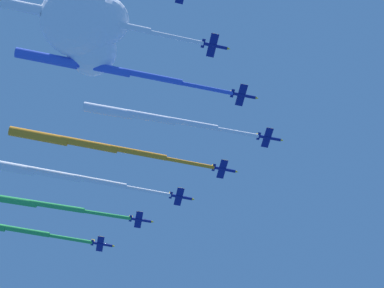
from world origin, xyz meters
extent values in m
cylinder|color=navy|center=(-0.56, -28.30, 198.81)|extent=(3.35, 9.02, 1.20)
cone|color=yellow|center=(0.67, -33.20, 198.81)|extent=(1.42, 1.54, 1.14)
cylinder|color=black|center=(-1.71, -23.70, 198.81)|extent=(1.02, 0.80, 0.90)
ellipsoid|color=black|center=(-0.12, -30.23, 199.28)|extent=(1.26, 2.04, 0.75)
cube|color=navy|center=(-0.68, -27.78, 198.76)|extent=(8.78, 4.65, 0.96)
cube|color=yellow|center=(3.03, -26.85, 199.21)|extent=(1.24, 2.40, 0.17)
cube|color=yellow|center=(-4.41, -28.71, 198.46)|extent=(1.24, 2.40, 0.17)
cube|color=navy|center=(-1.47, -24.64, 198.81)|extent=(3.37, 1.84, 0.41)
cube|color=yellow|center=(-1.57, -24.66, 199.76)|extent=(0.64, 1.43, 1.90)
cylinder|color=white|center=(-3.67, -15.89, 198.81)|extent=(5.81, 17.65, 1.53)
cylinder|color=white|center=(-7.72, -0.94, 198.78)|extent=(6.56, 17.83, 2.30)
cylinder|color=white|center=(-11.09, 14.18, 198.83)|extent=(7.30, 18.02, 3.06)
cylinder|color=white|center=(-14.43, 29.30, 198.87)|extent=(8.04, 18.20, 3.83)
cylinder|color=navy|center=(10.73, -11.33, 196.94)|extent=(3.48, 9.00, 1.19)
cone|color=yellow|center=(12.04, -16.20, 196.94)|extent=(1.43, 1.55, 1.13)
cylinder|color=black|center=(9.50, -6.74, 196.94)|extent=(1.02, 0.81, 0.89)
ellipsoid|color=black|center=(11.21, -13.25, 197.40)|extent=(1.28, 2.05, 0.74)
cube|color=navy|center=(10.59, -10.80, 196.89)|extent=(8.80, 4.78, 0.83)
cube|color=yellow|center=(14.29, -9.81, 197.28)|extent=(1.28, 2.40, 0.16)
cube|color=yellow|center=(6.88, -11.80, 196.64)|extent=(1.28, 2.40, 0.16)
cube|color=navy|center=(9.75, -7.67, 196.94)|extent=(3.37, 1.89, 0.36)
cube|color=yellow|center=(9.67, -7.70, 197.89)|extent=(0.63, 1.42, 1.90)
cylinder|color=orange|center=(7.05, 2.38, 196.94)|extent=(6.92, 20.69, 1.51)
cylinder|color=orange|center=(2.02, 19.96, 196.91)|extent=(7.65, 20.89, 2.27)
cylinder|color=orange|center=(-2.33, 37.72, 196.95)|extent=(8.38, 21.09, 3.02)
cylinder|color=orange|center=(-6.65, 55.48, 196.98)|extent=(9.10, 21.28, 3.78)
cylinder|color=navy|center=(-18.62, -18.86, 196.77)|extent=(3.45, 9.01, 1.19)
cone|color=yellow|center=(-17.33, -23.74, 196.77)|extent=(1.43, 1.55, 1.13)
cylinder|color=black|center=(-19.84, -14.27, 196.77)|extent=(1.02, 0.81, 0.90)
ellipsoid|color=black|center=(-18.16, -20.79, 197.24)|extent=(1.28, 2.05, 0.75)
cube|color=navy|center=(-18.76, -18.34, 196.72)|extent=(8.79, 4.75, 0.89)
cube|color=yellow|center=(-15.06, -17.36, 197.13)|extent=(1.27, 2.40, 0.16)
cube|color=yellow|center=(-22.47, -19.32, 196.45)|extent=(1.27, 2.40, 0.16)
cube|color=navy|center=(-19.59, -15.21, 196.77)|extent=(3.37, 1.88, 0.39)
cube|color=yellow|center=(-19.67, -15.23, 197.72)|extent=(0.64, 1.43, 1.90)
cylinder|color=blue|center=(-22.23, -5.23, 196.77)|extent=(6.78, 20.51, 1.52)
cylinder|color=blue|center=(-27.13, 12.19, 196.74)|extent=(7.52, 20.70, 2.28)
cylinder|color=blue|center=(-31.36, 29.78, 196.78)|extent=(8.25, 20.89, 3.04)
cylinder|color=blue|center=(-35.56, 47.39, 196.82)|extent=(8.99, 21.09, 3.80)
cylinder|color=navy|center=(22.02, 5.65, 196.92)|extent=(3.49, 8.99, 1.18)
cone|color=yellow|center=(23.34, 0.78, 196.92)|extent=(1.42, 1.55, 1.12)
cylinder|color=black|center=(20.77, 10.24, 196.92)|extent=(1.01, 0.81, 0.88)
ellipsoid|color=black|center=(22.50, 3.73, 197.39)|extent=(1.28, 2.05, 0.73)
cube|color=navy|center=(21.88, 6.17, 196.87)|extent=(8.80, 4.80, 0.76)
cube|color=yellow|center=(25.58, 7.18, 197.22)|extent=(1.28, 2.40, 0.15)
cube|color=yellow|center=(18.17, 5.17, 196.66)|extent=(1.28, 2.40, 0.15)
cube|color=navy|center=(21.03, 9.30, 196.92)|extent=(3.38, 1.90, 0.33)
cube|color=yellow|center=(20.96, 9.28, 197.87)|extent=(0.62, 1.42, 1.90)
cylinder|color=white|center=(18.41, 18.94, 196.92)|extent=(6.70, 19.75, 1.50)
cylinder|color=white|center=(13.56, 35.69, 196.90)|extent=(7.42, 19.94, 2.25)
cylinder|color=white|center=(9.39, 52.63, 196.93)|extent=(8.15, 20.14, 3.00)
cylinder|color=white|center=(5.24, 69.57, 196.96)|extent=(8.87, 20.34, 3.75)
cylinder|color=navy|center=(-36.69, -9.42, 197.62)|extent=(3.51, 9.00, 1.19)
cone|color=yellow|center=(-35.37, -14.29, 197.62)|extent=(1.43, 1.55, 1.13)
cylinder|color=black|center=(-37.94, -4.84, 197.62)|extent=(1.02, 0.81, 0.89)
ellipsoid|color=black|center=(-36.21, -11.34, 198.08)|extent=(1.29, 2.05, 0.74)
cube|color=navy|center=(-36.83, -8.90, 197.57)|extent=(8.80, 4.81, 0.85)
cube|color=yellow|center=(-33.13, -7.89, 197.97)|extent=(1.29, 2.40, 0.16)
cube|color=yellow|center=(-40.54, -9.91, 197.31)|extent=(1.29, 2.40, 0.16)
cube|color=navy|center=(-37.69, -5.77, 197.62)|extent=(3.37, 1.90, 0.37)
cube|color=yellow|center=(-37.76, -5.80, 198.56)|extent=(0.64, 1.42, 1.90)
cylinder|color=white|center=(-40.39, 4.17, 197.62)|extent=(6.92, 20.45, 1.51)
cylinder|color=white|center=(-45.43, 21.53, 197.59)|extent=(7.65, 20.65, 2.27)
cylinder|color=white|center=(-49.78, 39.07, 197.63)|extent=(8.38, 20.85, 3.03)
cylinder|color=white|center=(-54.11, 56.62, 197.67)|extent=(9.11, 21.05, 3.79)
cylinder|color=navy|center=(33.30, 22.63, 199.14)|extent=(3.28, 9.03, 1.19)
cone|color=yellow|center=(34.49, 17.72, 199.14)|extent=(1.41, 1.53, 1.13)
cylinder|color=black|center=(32.18, 27.25, 199.14)|extent=(1.01, 0.79, 0.89)
ellipsoid|color=black|center=(33.73, 20.70, 199.61)|extent=(1.24, 2.04, 0.74)
cube|color=navy|center=(33.18, 23.16, 199.09)|extent=(8.78, 4.60, 0.85)
cube|color=yellow|center=(36.90, 24.06, 199.49)|extent=(1.23, 2.40, 0.16)
cube|color=yellow|center=(29.44, 22.25, 198.83)|extent=(1.23, 2.40, 0.16)
cube|color=navy|center=(32.41, 26.30, 199.14)|extent=(3.37, 1.82, 0.37)
cube|color=yellow|center=(32.33, 26.28, 200.09)|extent=(0.60, 1.43, 1.90)
cylinder|color=green|center=(29.90, 36.60, 199.14)|extent=(6.54, 21.20, 1.51)
cylinder|color=green|center=(25.21, 54.65, 199.12)|extent=(7.28, 21.38, 2.27)
cylinder|color=green|center=(21.20, 72.87, 199.15)|extent=(8.01, 21.55, 3.03)
cube|color=yellow|center=(-51.22, 1.55, 199.82)|extent=(1.29, 2.40, 0.18)
cylinder|color=navy|center=(44.59, 39.61, 199.49)|extent=(3.48, 9.01, 1.22)
cone|color=yellow|center=(45.88, 34.73, 199.49)|extent=(1.45, 1.55, 1.16)
cylinder|color=black|center=(43.37, 44.20, 199.49)|extent=(1.04, 0.81, 0.91)
ellipsoid|color=black|center=(45.04, 37.68, 199.96)|extent=(1.29, 2.05, 0.76)
cube|color=navy|center=(44.45, 40.13, 199.44)|extent=(8.77, 4.75, 1.09)
cube|color=yellow|center=(48.14, 41.11, 199.95)|extent=(1.27, 2.40, 0.18)
cube|color=yellow|center=(40.75, 39.15, 199.07)|extent=(1.27, 2.40, 0.18)
cube|color=navy|center=(43.62, 43.26, 199.49)|extent=(3.37, 1.88, 0.46)
cube|color=yellow|center=(43.52, 43.23, 200.44)|extent=(0.68, 1.44, 1.90)
cylinder|color=green|center=(41.03, 53.05, 199.49)|extent=(6.71, 20.09, 1.55)
cylinder|color=green|center=(36.22, 70.10, 199.46)|extent=(7.45, 20.29, 2.33)
sphere|color=white|center=(-46.71, 36.09, 201.93)|extent=(25.20, 25.20, 25.20)
sphere|color=white|center=(-35.52, 33.21, 203.15)|extent=(17.64, 17.64, 17.64)
sphere|color=white|center=(-45.90, 27.13, 202.98)|extent=(16.38, 16.38, 16.38)
sphere|color=white|center=(-45.18, 38.02, 208.03)|extent=(13.86, 13.86, 13.86)
camera|label=1|loc=(-86.78, -4.65, 23.16)|focal=49.65mm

